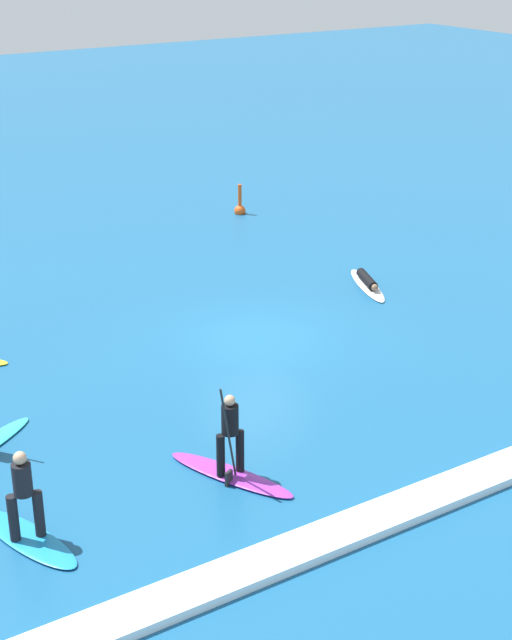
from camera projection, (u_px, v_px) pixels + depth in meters
ground_plane at (256, 337)px, 26.02m from camera, size 120.00×120.00×0.00m
surfer_on_white_board at (367, 283)px, 29.52m from camera, size 1.56×2.94×0.36m
surfer_on_blue_board at (26, 516)px, 17.32m from camera, size 1.45×2.73×1.88m
surfer_on_purple_board at (230, 455)px, 19.32m from camera, size 1.76×2.99×2.27m
marker_buoy at (240, 208)px, 36.73m from camera, size 0.44×0.44×1.26m
wave_crest at (481, 477)px, 19.33m from camera, size 25.87×0.90×0.18m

